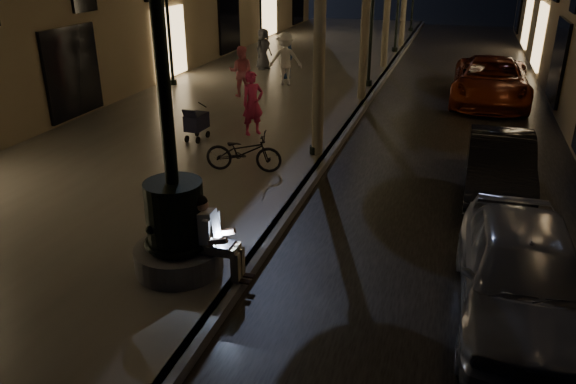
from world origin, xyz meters
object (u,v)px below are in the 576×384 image
(pedestrian_white, at_px, (285,59))
(lamp_curb_a, at_px, (318,29))
(car_second, at_px, (499,164))
(pedestrian_blue, at_px, (287,55))
(lamp_curb_b, at_px, (373,1))
(seated_man_laptop, at_px, (213,234))
(pedestrian_red, at_px, (253,103))
(car_front, at_px, (523,274))
(stroller, at_px, (196,122))
(pedestrian_pink, at_px, (241,71))
(car_third, at_px, (491,81))
(fountain_lamppost, at_px, (175,212))
(bicycle, at_px, (244,152))
(lamp_left_b, at_px, (166,0))
(pedestrian_dark, at_px, (263,49))

(pedestrian_white, bearing_deg, lamp_curb_a, 96.91)
(lamp_curb_a, relative_size, car_second, 1.25)
(pedestrian_blue, bearing_deg, lamp_curb_b, 47.44)
(seated_man_laptop, relative_size, pedestrian_red, 0.77)
(seated_man_laptop, relative_size, car_front, 0.31)
(stroller, relative_size, pedestrian_red, 0.58)
(pedestrian_pink, bearing_deg, stroller, 84.43)
(seated_man_laptop, height_order, pedestrian_blue, pedestrian_blue)
(lamp_curb_a, height_order, car_third, lamp_curb_a)
(pedestrian_white, bearing_deg, car_front, 104.51)
(fountain_lamppost, height_order, bicycle, fountain_lamppost)
(lamp_curb_b, bearing_deg, car_front, -71.90)
(car_second, bearing_deg, bicycle, -169.83)
(car_front, relative_size, pedestrian_red, 2.47)
(lamp_left_b, xyz_separation_m, car_second, (11.40, -6.73, -2.60))
(lamp_curb_a, bearing_deg, pedestrian_blue, 111.60)
(lamp_left_b, bearing_deg, car_front, -44.99)
(car_third, xyz_separation_m, pedestrian_dark, (-9.12, 2.41, 0.29))
(lamp_left_b, relative_size, pedestrian_white, 2.50)
(pedestrian_pink, bearing_deg, fountain_lamppost, 93.38)
(car_third, relative_size, bicycle, 3.07)
(pedestrian_white, height_order, pedestrian_dark, pedestrian_white)
(seated_man_laptop, bearing_deg, pedestrian_red, 105.46)
(bicycle, bearing_deg, pedestrian_red, 6.74)
(fountain_lamppost, bearing_deg, seated_man_laptop, 0.00)
(lamp_left_b, relative_size, pedestrian_dark, 2.85)
(bicycle, bearing_deg, seated_man_laptop, -173.90)
(pedestrian_dark, bearing_deg, pedestrian_red, -137.65)
(car_second, xyz_separation_m, pedestrian_white, (-7.33, 7.99, 0.53))
(pedestrian_blue, xyz_separation_m, pedestrian_dark, (-1.47, 1.40, -0.04))
(fountain_lamppost, height_order, pedestrian_dark, fountain_lamppost)
(lamp_curb_b, distance_m, car_front, 14.44)
(lamp_curb_a, relative_size, car_third, 0.89)
(lamp_curb_b, height_order, pedestrian_dark, lamp_curb_b)
(seated_man_laptop, bearing_deg, pedestrian_white, 102.51)
(seated_man_laptop, relative_size, lamp_left_b, 0.28)
(fountain_lamppost, distance_m, pedestrian_red, 7.20)
(car_second, relative_size, pedestrian_white, 2.01)
(pedestrian_pink, relative_size, pedestrian_white, 0.90)
(car_second, bearing_deg, lamp_left_b, 150.25)
(pedestrian_white, xyz_separation_m, pedestrian_blue, (-0.32, 1.21, -0.07))
(pedestrian_blue, bearing_deg, lamp_curb_a, -13.01)
(car_second, height_order, pedestrian_red, pedestrian_red)
(car_front, distance_m, pedestrian_blue, 16.00)
(car_second, bearing_deg, stroller, 174.43)
(lamp_left_b, distance_m, pedestrian_blue, 4.97)
(lamp_left_b, distance_m, car_front, 16.48)
(car_second, distance_m, pedestrian_blue, 11.97)
(lamp_curb_a, xyz_separation_m, car_second, (4.30, -0.73, -2.60))
(car_third, bearing_deg, stroller, -135.05)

